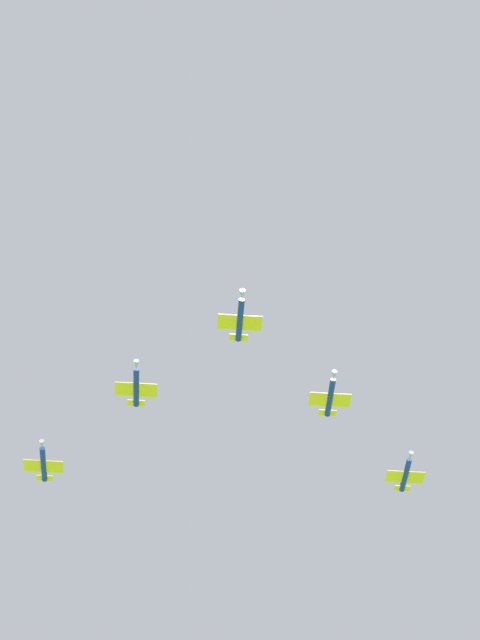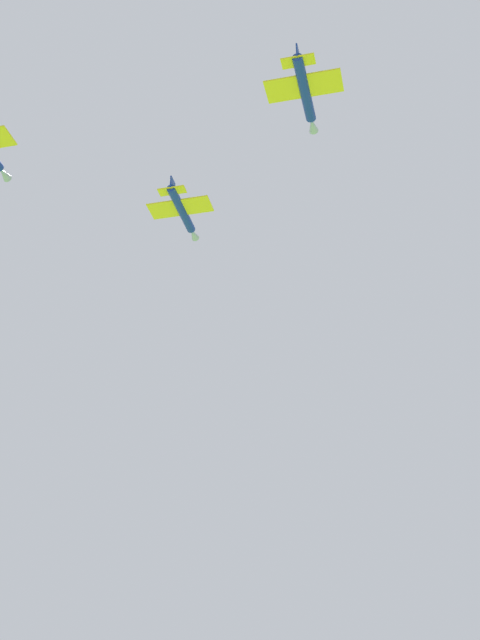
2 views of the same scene
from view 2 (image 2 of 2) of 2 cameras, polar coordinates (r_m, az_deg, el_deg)
name	(u,v)px [view 2 (image 2 of 2)]	position (r m, az deg, el deg)	size (l,w,h in m)	color
jet_lead	(182,211)	(109.32, -4.10, 7.68)	(11.30, 8.95, 2.46)	navy
jet_starboard_inner	(305,91)	(92.55, 4.58, 15.76)	(11.30, 8.95, 2.46)	navy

